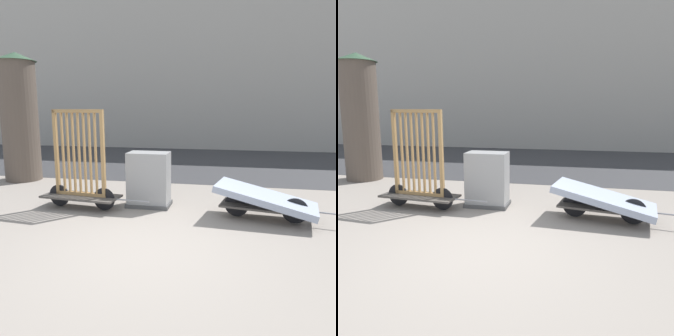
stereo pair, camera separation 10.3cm
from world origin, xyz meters
The scene contains 7 objects.
ground_plane centered at (0.00, 0.00, 0.00)m, with size 60.00×60.00×0.00m, color gray.
road_strip centered at (0.00, 8.42, 0.00)m, with size 56.00×7.98×0.01m.
building_facade centered at (0.00, 14.41, 4.82)m, with size 48.00×4.00×9.64m.
bike_cart_with_bedframe centered at (-1.87, 1.78, 0.68)m, with size 2.37×0.77×2.07m.
bike_cart_with_mattress centered at (1.88, 1.78, 0.39)m, with size 2.49×1.25×0.68m.
utility_cabinet centered at (-0.51, 2.23, 0.55)m, with size 0.93×0.60×1.17m.
advertising_column centered at (-4.83, 4.09, 1.85)m, with size 1.15×1.15×3.64m.
Camera 1 is at (1.25, -4.43, 2.08)m, focal length 35.00 mm.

